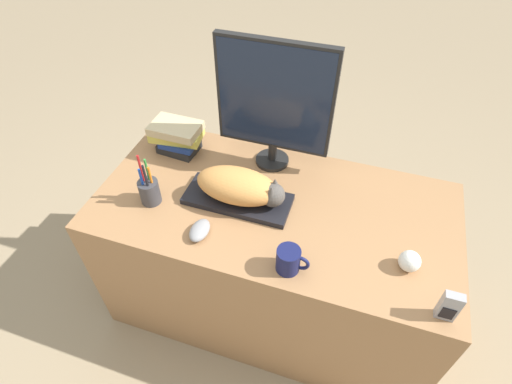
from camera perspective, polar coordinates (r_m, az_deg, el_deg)
name	(u,v)px	position (r m, az deg, el deg)	size (l,w,h in m)	color
ground_plane	(247,364)	(1.96, -1.24, -23.41)	(12.00, 12.00, 0.00)	#998466
desk	(272,258)	(1.81, 2.27, -9.41)	(1.40, 0.70, 0.70)	#9E7047
keyboard	(238,199)	(1.55, -2.63, -1.03)	(0.41, 0.17, 0.02)	black
cat	(241,187)	(1.49, -2.16, 0.79)	(0.34, 0.17, 0.12)	#D18C47
monitor	(274,101)	(1.55, 2.62, 12.88)	(0.46, 0.14, 0.54)	black
computer_mouse	(200,230)	(1.45, -8.05, -5.43)	(0.07, 0.11, 0.04)	gray
coffee_mug	(289,260)	(1.32, 4.75, -9.67)	(0.11, 0.08, 0.09)	#141947
pen_cup	(149,191)	(1.57, -14.99, 0.20)	(0.08, 0.08, 0.22)	#38383D
baseball	(410,261)	(1.42, 21.09, -9.20)	(0.07, 0.07, 0.07)	silver
phone	(449,307)	(1.34, 25.88, -14.50)	(0.06, 0.03, 0.12)	#99999E
book_stack	(177,136)	(1.78, -11.15, 7.80)	(0.23, 0.15, 0.13)	black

